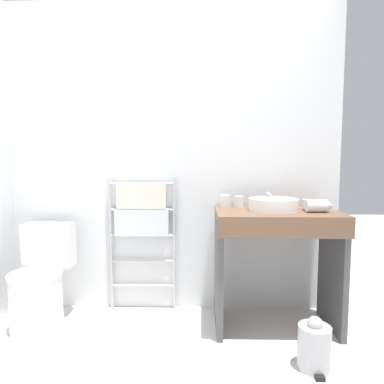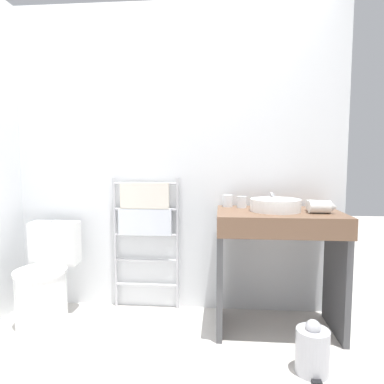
# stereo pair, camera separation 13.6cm
# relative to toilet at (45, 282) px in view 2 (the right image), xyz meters

# --- Properties ---
(wall_back) EXTENTS (2.70, 0.12, 2.39)m
(wall_back) POSITION_rel_toilet_xyz_m (0.88, 0.40, 0.90)
(wall_back) COLOR silver
(wall_back) RESTS_ON ground_plane
(toilet) EXTENTS (0.36, 0.49, 0.73)m
(toilet) POSITION_rel_toilet_xyz_m (0.00, 0.00, 0.00)
(toilet) COLOR white
(toilet) RESTS_ON ground_plane
(towel_radiator) EXTENTS (0.53, 0.06, 1.05)m
(towel_radiator) POSITION_rel_toilet_xyz_m (0.69, 0.28, 0.44)
(towel_radiator) COLOR silver
(towel_radiator) RESTS_ON ground_plane
(vanity_counter) EXTENTS (0.84, 0.55, 0.84)m
(vanity_counter) POSITION_rel_toilet_xyz_m (1.68, 0.02, 0.26)
(vanity_counter) COLOR brown
(vanity_counter) RESTS_ON ground_plane
(sink_basin) EXTENTS (0.34, 0.34, 0.08)m
(sink_basin) POSITION_rel_toilet_xyz_m (1.66, 0.04, 0.59)
(sink_basin) COLOR white
(sink_basin) RESTS_ON vanity_counter
(faucet) EXTENTS (0.02, 0.10, 0.11)m
(faucet) POSITION_rel_toilet_xyz_m (1.66, 0.23, 0.62)
(faucet) COLOR silver
(faucet) RESTS_ON vanity_counter
(cup_near_wall) EXTENTS (0.08, 0.08, 0.09)m
(cup_near_wall) POSITION_rel_toilet_xyz_m (1.33, 0.23, 0.59)
(cup_near_wall) COLOR white
(cup_near_wall) RESTS_ON vanity_counter
(cup_near_edge) EXTENTS (0.07, 0.07, 0.08)m
(cup_near_edge) POSITION_rel_toilet_xyz_m (1.44, 0.18, 0.59)
(cup_near_edge) COLOR white
(cup_near_edge) RESTS_ON vanity_counter
(hair_dryer) EXTENTS (0.18, 0.18, 0.09)m
(hair_dryer) POSITION_rel_toilet_xyz_m (1.94, -0.02, 0.59)
(hair_dryer) COLOR white
(hair_dryer) RESTS_ON vanity_counter
(trash_bin) EXTENTS (0.19, 0.22, 0.31)m
(trash_bin) POSITION_rel_toilet_xyz_m (1.80, -0.46, -0.16)
(trash_bin) COLOR #B7B7BC
(trash_bin) RESTS_ON ground_plane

